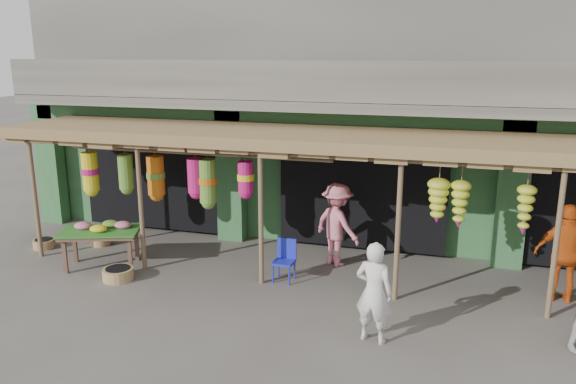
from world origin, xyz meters
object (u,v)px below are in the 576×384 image
(person_front, at_px, (374,292))
(flower_table, at_px, (101,232))
(person_shopper, at_px, (337,225))
(person_vendor, at_px, (566,254))
(blue_chair, at_px, (285,257))

(person_front, bearing_deg, flower_table, -2.00)
(flower_table, distance_m, person_shopper, 4.77)
(flower_table, relative_size, person_front, 1.11)
(flower_table, relative_size, person_vendor, 0.99)
(blue_chair, bearing_deg, person_front, -41.96)
(flower_table, bearing_deg, blue_chair, -13.60)
(flower_table, distance_m, blue_chair, 3.79)
(blue_chair, distance_m, person_vendor, 4.99)
(person_front, relative_size, person_shopper, 0.92)
(person_front, xyz_separation_m, person_shopper, (-1.17, 2.93, 0.07))
(person_vendor, height_order, person_shopper, person_vendor)
(person_front, distance_m, person_vendor, 3.81)
(blue_chair, xyz_separation_m, person_front, (1.95, -1.87, 0.34))
(person_shopper, bearing_deg, blue_chair, 86.43)
(person_shopper, bearing_deg, flower_table, 50.73)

